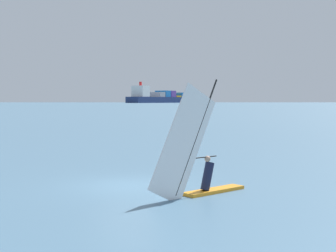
# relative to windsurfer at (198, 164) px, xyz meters

# --- Properties ---
(ground_plane) EXTENTS (4000.00, 4000.00, 0.00)m
(ground_plane) POSITION_rel_windsurfer_xyz_m (-2.91, 1.30, -1.09)
(ground_plane) COLOR #476B84
(windsurfer) EXTENTS (2.88, 3.73, 4.29)m
(windsurfer) POSITION_rel_windsurfer_xyz_m (0.00, 0.00, 0.00)
(windsurfer) COLOR orange
(windsurfer) RESTS_ON ground_plane
(cargo_ship) EXTENTS (89.78, 172.31, 32.10)m
(cargo_ship) POSITION_rel_windsurfer_xyz_m (-169.83, 743.65, 7.14)
(cargo_ship) COLOR navy
(cargo_ship) RESTS_ON ground_plane
(distant_headland) EXTENTS (1330.63, 606.22, 27.33)m
(distant_headland) POSITION_rel_windsurfer_xyz_m (-287.77, 1401.33, 12.58)
(distant_headland) COLOR #4C564C
(distant_headland) RESTS_ON ground_plane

